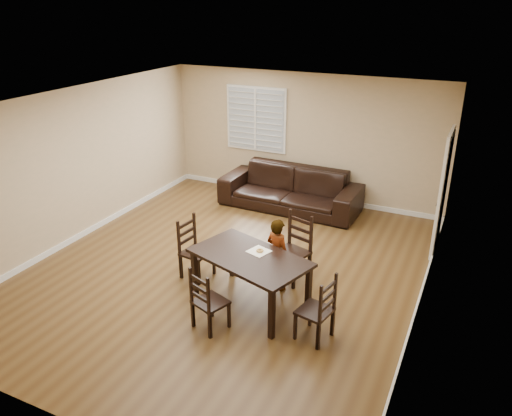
# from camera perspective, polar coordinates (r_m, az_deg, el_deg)

# --- Properties ---
(ground) EXTENTS (7.00, 7.00, 0.00)m
(ground) POSITION_cam_1_polar(r_m,az_deg,el_deg) (8.21, -3.35, -6.97)
(ground) COLOR brown
(ground) RESTS_ON ground
(room) EXTENTS (6.04, 7.04, 2.72)m
(room) POSITION_cam_1_polar(r_m,az_deg,el_deg) (7.61, -2.79, 5.46)
(room) COLOR tan
(room) RESTS_ON ground
(dining_table) EXTENTS (1.86, 1.39, 0.78)m
(dining_table) POSITION_cam_1_polar(r_m,az_deg,el_deg) (7.00, -0.71, -6.14)
(dining_table) COLOR black
(dining_table) RESTS_ON ground
(chair_near) EXTENTS (0.59, 0.57, 1.07)m
(chair_near) POSITION_cam_1_polar(r_m,az_deg,el_deg) (7.80, 4.68, -4.64)
(chair_near) COLOR black
(chair_near) RESTS_ON ground
(chair_far) EXTENTS (0.51, 0.50, 0.90)m
(chair_far) POSITION_cam_1_polar(r_m,az_deg,el_deg) (6.64, -5.97, -10.86)
(chair_far) COLOR black
(chair_far) RESTS_ON ground
(chair_left) EXTENTS (0.46, 0.49, 0.98)m
(chair_left) POSITION_cam_1_polar(r_m,az_deg,el_deg) (7.92, -7.44, -4.67)
(chair_left) COLOR black
(chair_left) RESTS_ON ground
(chair_right) EXTENTS (0.47, 0.49, 0.93)m
(chair_right) POSITION_cam_1_polar(r_m,az_deg,el_deg) (6.48, 7.60, -11.77)
(chair_right) COLOR black
(chair_right) RESTS_ON ground
(child) EXTENTS (0.48, 0.40, 1.13)m
(child) POSITION_cam_1_polar(r_m,az_deg,el_deg) (7.45, 2.48, -5.30)
(child) COLOR gray
(child) RESTS_ON ground
(napkin) EXTENTS (0.35, 0.35, 0.00)m
(napkin) POSITION_cam_1_polar(r_m,az_deg,el_deg) (7.07, 0.33, -4.96)
(napkin) COLOR white
(napkin) RESTS_ON dining_table
(donut) EXTENTS (0.10, 0.10, 0.04)m
(donut) POSITION_cam_1_polar(r_m,az_deg,el_deg) (7.05, 0.45, -4.86)
(donut) COLOR #B68541
(donut) RESTS_ON napkin
(sofa) EXTENTS (2.90, 1.19, 0.84)m
(sofa) POSITION_cam_1_polar(r_m,az_deg,el_deg) (10.37, 3.92, 2.19)
(sofa) COLOR black
(sofa) RESTS_ON ground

